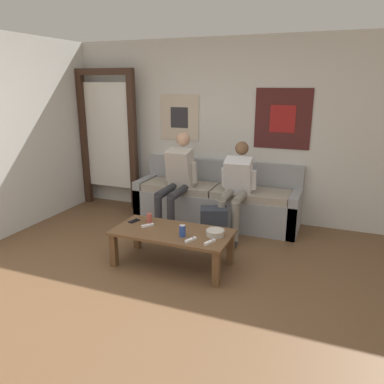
% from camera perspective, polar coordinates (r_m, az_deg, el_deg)
% --- Properties ---
extents(ground_plane, '(18.00, 18.00, 0.00)m').
position_cam_1_polar(ground_plane, '(3.56, -8.79, -16.90)').
color(ground_plane, brown).
extents(wall_back, '(10.00, 0.07, 2.55)m').
position_cam_1_polar(wall_back, '(5.50, 4.97, 9.33)').
color(wall_back, silver).
rests_on(wall_back, ground_plane).
extents(door_frame, '(1.00, 0.10, 2.15)m').
position_cam_1_polar(door_frame, '(6.11, -12.70, 8.95)').
color(door_frame, '#382319').
rests_on(door_frame, ground_plane).
extents(couch, '(2.33, 0.68, 0.85)m').
position_cam_1_polar(couch, '(5.38, 3.72, -1.39)').
color(couch, gray).
rests_on(couch, ground_plane).
extents(coffee_table, '(1.28, 0.62, 0.40)m').
position_cam_1_polar(coffee_table, '(4.08, -3.04, -6.75)').
color(coffee_table, brown).
rests_on(coffee_table, ground_plane).
extents(person_seated_adult, '(0.47, 0.93, 1.29)m').
position_cam_1_polar(person_seated_adult, '(5.10, -2.30, 2.28)').
color(person_seated_adult, '#2D2D33').
rests_on(person_seated_adult, ground_plane).
extents(person_seated_teen, '(0.47, 0.85, 1.20)m').
position_cam_1_polar(person_seated_teen, '(4.87, 6.74, 1.02)').
color(person_seated_teen, gray).
rests_on(person_seated_teen, ground_plane).
extents(backpack, '(0.39, 0.34, 0.47)m').
position_cam_1_polar(backpack, '(4.65, 3.31, -5.35)').
color(backpack, '#282D38').
rests_on(backpack, ground_plane).
extents(ceramic_bowl, '(0.20, 0.20, 0.07)m').
position_cam_1_polar(ceramic_bowl, '(3.93, 3.56, -6.16)').
color(ceramic_bowl, '#B7B2A8').
rests_on(ceramic_bowl, coffee_table).
extents(pillar_candle, '(0.06, 0.06, 0.12)m').
position_cam_1_polar(pillar_candle, '(4.30, -6.53, -3.95)').
color(pillar_candle, '#B24C42').
rests_on(pillar_candle, coffee_table).
extents(drink_can_blue, '(0.07, 0.07, 0.12)m').
position_cam_1_polar(drink_can_blue, '(3.89, -1.48, -5.93)').
color(drink_can_blue, '#28479E').
rests_on(drink_can_blue, coffee_table).
extents(game_controller_near_left, '(0.11, 0.13, 0.03)m').
position_cam_1_polar(game_controller_near_left, '(4.20, -6.78, -5.07)').
color(game_controller_near_left, white).
rests_on(game_controller_near_left, coffee_table).
extents(game_controller_near_right, '(0.09, 0.15, 0.03)m').
position_cam_1_polar(game_controller_near_right, '(3.81, -0.19, -7.28)').
color(game_controller_near_right, white).
rests_on(game_controller_near_right, coffee_table).
extents(game_controller_far_center, '(0.09, 0.15, 0.03)m').
position_cam_1_polar(game_controller_far_center, '(3.76, 2.74, -7.63)').
color(game_controller_far_center, white).
rests_on(game_controller_far_center, coffee_table).
extents(cell_phone, '(0.10, 0.15, 0.01)m').
position_cam_1_polar(cell_phone, '(4.37, -8.83, -4.38)').
color(cell_phone, black).
rests_on(cell_phone, coffee_table).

